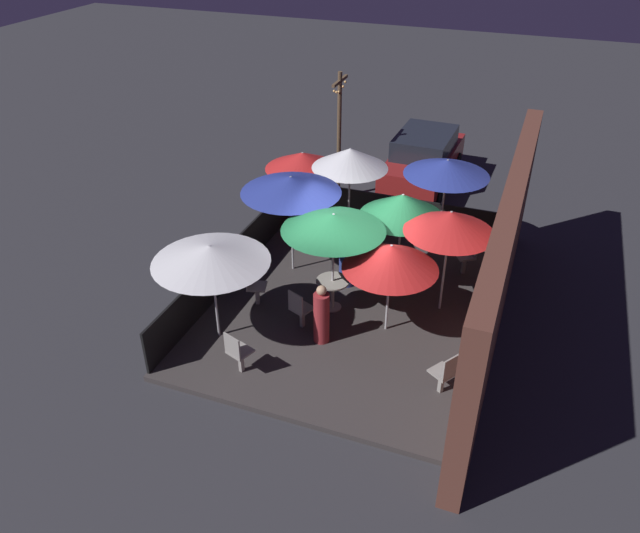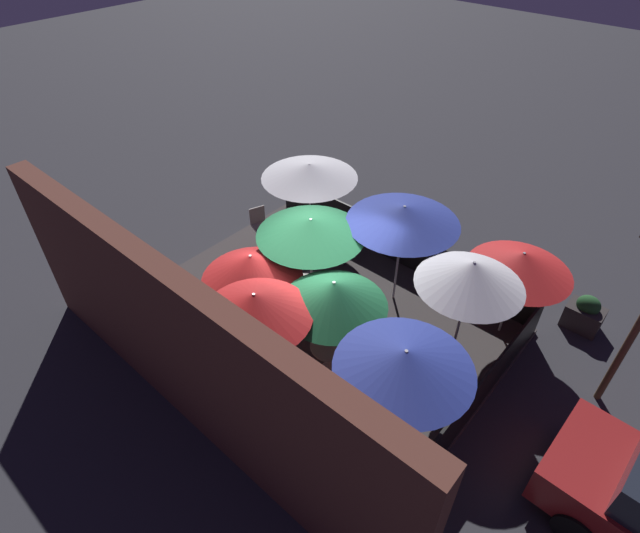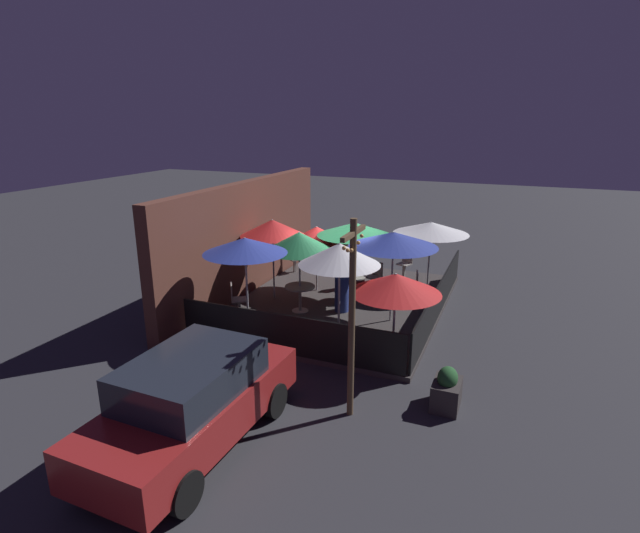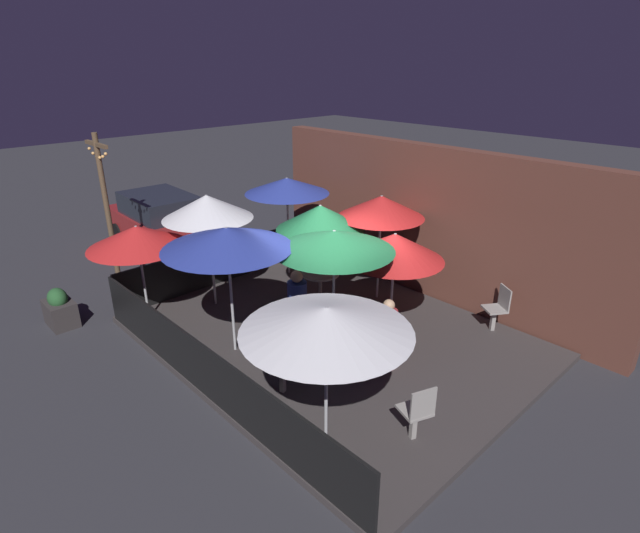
{
  "view_description": "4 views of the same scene",
  "coord_description": "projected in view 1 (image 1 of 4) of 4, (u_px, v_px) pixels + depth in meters",
  "views": [
    {
      "loc": [
        10.76,
        3.4,
        8.15
      ],
      "look_at": [
        0.38,
        -0.52,
        1.16
      ],
      "focal_mm": 35.0,
      "sensor_mm": 36.0,
      "label": 1
    },
    {
      "loc": [
        -5.03,
        5.55,
        7.71
      ],
      "look_at": [
        0.12,
        -0.3,
        1.33
      ],
      "focal_mm": 28.0,
      "sensor_mm": 36.0,
      "label": 2
    },
    {
      "loc": [
        -12.86,
        -4.59,
        5.31
      ],
      "look_at": [
        -0.36,
        0.52,
        1.22
      ],
      "focal_mm": 28.0,
      "sensor_mm": 36.0,
      "label": 3
    },
    {
      "loc": [
        6.08,
        -6.03,
        5.15
      ],
      "look_at": [
        -0.86,
        0.52,
        1.16
      ],
      "focal_mm": 28.0,
      "sensor_mm": 36.0,
      "label": 4
    }
  ],
  "objects": [
    {
      "name": "patio_umbrella_5",
      "position": [
        350.0,
        158.0,
        15.06
      ],
      "size": [
        1.87,
        1.87,
        2.47
      ],
      "color": "#B2B2B7",
      "rests_on": "patio_deck"
    },
    {
      "name": "patio_umbrella_4",
      "position": [
        391.0,
        257.0,
        12.07
      ],
      "size": [
        1.91,
        1.91,
        2.02
      ],
      "color": "#B2B2B7",
      "rests_on": "patio_deck"
    },
    {
      "name": "patio_chair_4",
      "position": [
        300.0,
        308.0,
        12.76
      ],
      "size": [
        0.52,
        0.52,
        0.92
      ],
      "rotation": [
        0.0,
        0.0,
        2.74
      ],
      "color": "gray",
      "rests_on": "patio_deck"
    },
    {
      "name": "patio_chair_0",
      "position": [
        237.0,
        352.0,
        11.58
      ],
      "size": [
        0.51,
        0.51,
        0.94
      ],
      "rotation": [
        0.0,
        0.0,
        2.79
      ],
      "color": "gray",
      "rests_on": "patio_deck"
    },
    {
      "name": "patio_chair_2",
      "position": [
        468.0,
        254.0,
        14.56
      ],
      "size": [
        0.56,
        0.56,
        0.93
      ],
      "rotation": [
        0.0,
        0.0,
        -0.97
      ],
      "color": "gray",
      "rests_on": "patio_deck"
    },
    {
      "name": "patio_umbrella_3",
      "position": [
        303.0,
        160.0,
        15.98
      ],
      "size": [
        1.95,
        1.95,
        2.03
      ],
      "color": "#B2B2B7",
      "rests_on": "patio_deck"
    },
    {
      "name": "light_post",
      "position": [
        339.0,
        130.0,
        17.48
      ],
      "size": [
        1.1,
        0.12,
        3.69
      ],
      "color": "brown",
      "rests_on": "ground_plane"
    },
    {
      "name": "patio_umbrella_7",
      "position": [
        210.0,
        254.0,
        11.79
      ],
      "size": [
        2.29,
        2.29,
        2.13
      ],
      "color": "#B2B2B7",
      "rests_on": "patio_deck"
    },
    {
      "name": "patio_umbrella_1",
      "position": [
        402.0,
        205.0,
        13.43
      ],
      "size": [
        1.86,
        1.86,
        2.25
      ],
      "color": "#B2B2B7",
      "rests_on": "patio_deck"
    },
    {
      "name": "patio_umbrella_2",
      "position": [
        450.0,
        222.0,
        12.48
      ],
      "size": [
        1.87,
        1.87,
        2.37
      ],
      "color": "#B2B2B7",
      "rests_on": "patio_deck"
    },
    {
      "name": "building_wall",
      "position": [
        501.0,
        267.0,
        12.04
      ],
      "size": [
        8.95,
        0.36,
        3.46
      ],
      "color": "brown",
      "rests_on": "ground_plane"
    },
    {
      "name": "ground_plane",
      "position": [
        348.0,
        306.0,
        13.88
      ],
      "size": [
        60.0,
        60.0,
        0.0
      ],
      "primitive_type": "plane",
      "color": "#2D2D33"
    },
    {
      "name": "dining_table_1",
      "position": [
        398.0,
        261.0,
        14.18
      ],
      "size": [
        0.83,
        0.83,
        0.73
      ],
      "color": "#9E998E",
      "rests_on": "patio_deck"
    },
    {
      "name": "planter_box",
      "position": [
        276.0,
        189.0,
        18.16
      ],
      "size": [
        0.72,
        0.51,
        0.83
      ],
      "color": "#332D2D",
      "rests_on": "ground_plane"
    },
    {
      "name": "patron_0",
      "position": [
        321.0,
        316.0,
        12.37
      ],
      "size": [
        0.42,
        0.42,
        1.32
      ],
      "rotation": [
        0.0,
        0.0,
        1.17
      ],
      "color": "maroon",
      "rests_on": "patio_deck"
    },
    {
      "name": "patio_chair_3",
      "position": [
        254.0,
        285.0,
        13.51
      ],
      "size": [
        0.49,
        0.49,
        0.91
      ],
      "rotation": [
        0.0,
        0.0,
        1.84
      ],
      "color": "gray",
      "rests_on": "patio_deck"
    },
    {
      "name": "patio_deck",
      "position": [
        348.0,
        304.0,
        13.85
      ],
      "size": [
        7.35,
        5.69,
        0.12
      ],
      "color": "#383333",
      "rests_on": "ground_plane"
    },
    {
      "name": "dining_table_0",
      "position": [
        333.0,
        287.0,
        13.35
      ],
      "size": [
        0.72,
        0.72,
        0.71
      ],
      "color": "#9E998E",
      "rests_on": "patio_deck"
    },
    {
      "name": "parked_car_0",
      "position": [
        423.0,
        158.0,
        18.96
      ],
      "size": [
        4.18,
        1.89,
        1.62
      ],
      "rotation": [
        0.0,
        0.0,
        -0.03
      ],
      "color": "maroon",
      "rests_on": "ground_plane"
    },
    {
      "name": "patio_chair_1",
      "position": [
        445.0,
        372.0,
        11.11
      ],
      "size": [
        0.55,
        0.55,
        0.93
      ],
      "rotation": [
        0.0,
        0.0,
        -2.15
      ],
      "color": "gray",
      "rests_on": "patio_deck"
    },
    {
      "name": "patron_1",
      "position": [
        348.0,
        263.0,
        14.16
      ],
      "size": [
        0.47,
        0.47,
        1.23
      ],
      "rotation": [
        0.0,
        0.0,
        1.81
      ],
      "color": "navy",
      "rests_on": "patio_deck"
    },
    {
      "name": "fence_front",
      "position": [
        234.0,
        260.0,
        14.4
      ],
      "size": [
        7.15,
        0.05,
        0.95
      ],
      "color": "black",
      "rests_on": "patio_deck"
    },
    {
      "name": "fence_side_left",
      "position": [
        392.0,
        212.0,
        16.43
      ],
      "size": [
        0.05,
        5.49,
        0.95
      ],
      "color": "black",
      "rests_on": "patio_deck"
    },
    {
      "name": "patio_umbrella_8",
      "position": [
        447.0,
        167.0,
        14.53
      ],
      "size": [
        2.02,
        2.02,
        2.43
      ],
      "color": "#B2B2B7",
      "rests_on": "patio_deck"
    },
    {
      "name": "patio_umbrella_6",
      "position": [
        291.0,
        185.0,
        13.81
      ],
      "size": [
        2.27,
        2.27,
        2.4
      ],
      "color": "#B2B2B7",
      "rests_on": "patio_deck"
    },
    {
      "name": "patio_umbrella_0",
      "position": [
        333.0,
        222.0,
        12.51
      ],
      "size": [
        2.15,
        2.15,
        2.3
      ],
      "color": "#B2B2B7",
      "rests_on": "patio_deck"
    }
  ]
}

